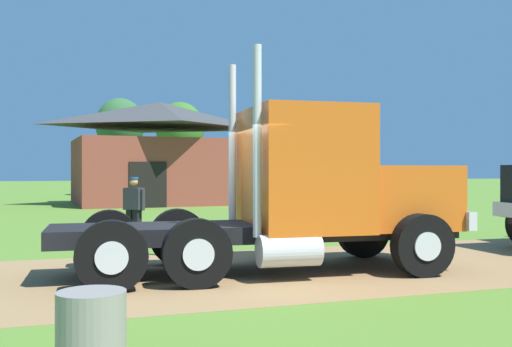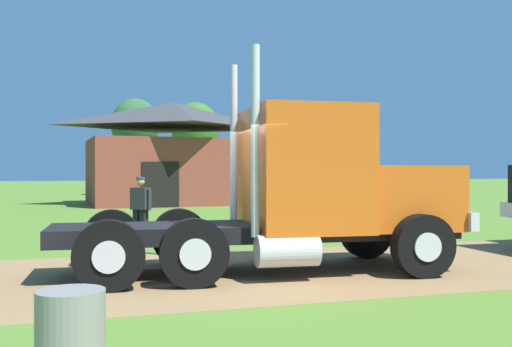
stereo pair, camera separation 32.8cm
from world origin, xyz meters
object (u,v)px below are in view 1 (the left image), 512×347
at_px(steel_barrel, 91,343).
at_px(truck_foreground_white, 309,193).
at_px(visitor_far_side, 134,206).
at_px(shed_building, 160,154).

bearing_deg(steel_barrel, truck_foreground_white, 50.23).
height_order(visitor_far_side, steel_barrel, visitor_far_side).
distance_m(truck_foreground_white, visitor_far_side, 6.07).
relative_size(steel_barrel, shed_building, 0.09).
bearing_deg(shed_building, truck_foreground_white, -92.99).
xyz_separation_m(steel_barrel, shed_building, (5.19, 26.94, 2.24)).
bearing_deg(visitor_far_side, truck_foreground_white, -67.01).
bearing_deg(truck_foreground_white, visitor_far_side, 112.99).
height_order(steel_barrel, shed_building, shed_building).
xyz_separation_m(visitor_far_side, shed_building, (3.52, 16.52, 1.77)).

